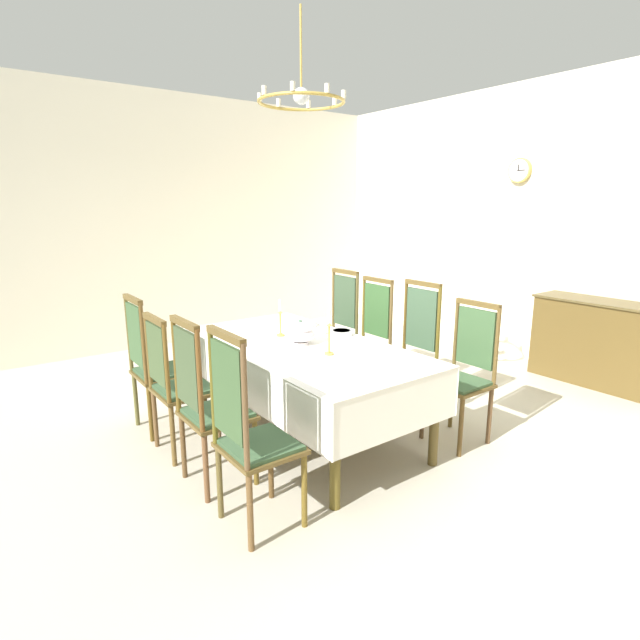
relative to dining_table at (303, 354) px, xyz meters
name	(u,v)px	position (x,y,z in m)	size (l,w,h in m)	color
ground	(305,434)	(0.00, 0.01, -0.71)	(6.82, 6.92, 0.04)	beige
back_wall	(547,225)	(0.00, 3.51, 0.96)	(6.82, 0.08, 3.29)	#EEE2CB
left_wall	(154,223)	(-3.45, 0.01, 0.96)	(0.08, 6.92, 3.29)	silver
dining_table	(303,354)	(0.00, 0.00, 0.00)	(2.21, 1.12, 0.76)	brown
tablecloth	(303,356)	(0.00, 0.00, -0.02)	(2.23, 1.14, 0.37)	white
chair_south_a	(153,363)	(-0.80, -0.97, -0.10)	(0.44, 0.42, 1.16)	brown
chair_north_a	(336,328)	(-0.80, 0.97, -0.08)	(0.44, 0.42, 1.21)	brown
chair_south_b	(176,382)	(-0.30, -0.96, -0.12)	(0.44, 0.42, 1.09)	brown
chair_north_b	(367,338)	(-0.30, 0.97, -0.09)	(0.44, 0.42, 1.19)	brown
chair_south_c	(207,402)	(0.27, -0.97, -0.09)	(0.44, 0.42, 1.17)	brown
chair_north_c	(411,350)	(0.27, 0.97, -0.08)	(0.44, 0.42, 1.22)	brown
chair_south_d	(249,431)	(0.85, -0.97, -0.08)	(0.44, 0.42, 1.22)	#543A1D
chair_north_d	(464,371)	(0.85, 0.97, -0.11)	(0.44, 0.42, 1.13)	brown
soup_tureen	(300,332)	(-0.04, 0.00, 0.17)	(0.24, 0.24, 0.20)	white
candlestick_west	(280,322)	(-0.34, 0.00, 0.20)	(0.07, 0.07, 0.32)	gold
candlestick_east	(329,337)	(0.34, 0.00, 0.22)	(0.07, 0.07, 0.35)	gold
bowl_near_left	(342,332)	(-0.05, 0.44, 0.10)	(0.18, 0.18, 0.05)	white
bowl_near_right	(309,323)	(-0.50, 0.41, 0.10)	(0.16, 0.16, 0.04)	white
spoon_primary	(335,331)	(-0.17, 0.46, 0.08)	(0.04, 0.18, 0.01)	gold
spoon_secondary	(304,323)	(-0.62, 0.44, 0.08)	(0.05, 0.18, 0.01)	gold
sideboard	(604,344)	(0.94, 3.19, -0.24)	(1.44, 0.48, 0.90)	brown
mounted_clock	(520,170)	(-0.38, 3.44, 1.59)	(0.29, 0.06, 0.29)	#D1B251
chandelier	(301,100)	(0.00, 0.00, 1.92)	(0.66, 0.66, 0.66)	gold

